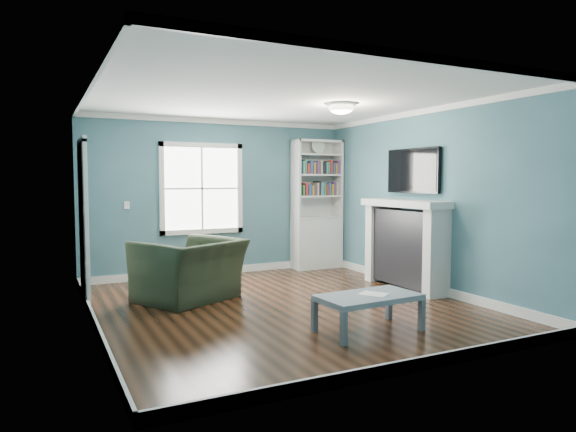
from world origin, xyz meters
name	(u,v)px	position (x,y,z in m)	size (l,w,h in m)	color
floor	(283,306)	(0.00, 0.00, 0.00)	(5.00, 5.00, 0.00)	black
room_walls	(283,181)	(0.00, 0.00, 1.58)	(5.00, 5.00, 5.00)	#385C6A
trim	(283,208)	(0.00, 0.00, 1.24)	(4.50, 5.00, 2.60)	white
window	(202,188)	(-0.30, 2.49, 1.45)	(1.40, 0.06, 1.50)	white
bookshelf	(317,217)	(1.77, 2.30, 0.92)	(0.90, 0.35, 2.31)	silver
fireplace	(405,245)	(2.08, 0.20, 0.64)	(0.44, 1.58, 1.30)	black
tv	(413,171)	(2.20, 0.20, 1.72)	(0.06, 1.10, 0.65)	black
door	(83,220)	(-2.22, 1.40, 1.07)	(0.12, 0.98, 2.17)	silver
ceiling_fixture	(341,107)	(0.90, 0.10, 2.55)	(0.38, 0.38, 0.15)	white
light_switch	(127,205)	(-1.50, 2.48, 1.20)	(0.08, 0.01, 0.12)	white
recliner	(189,260)	(-0.97, 0.85, 0.54)	(1.23, 0.80, 1.08)	black
coffee_table	(368,299)	(0.34, -1.35, 0.34)	(1.10, 0.64, 0.39)	#4D545C
paper_sheet	(374,294)	(0.41, -1.35, 0.39)	(0.22, 0.28, 0.00)	white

